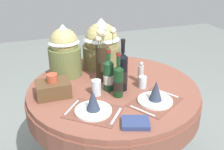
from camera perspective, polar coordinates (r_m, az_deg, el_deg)
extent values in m
cylinder|color=brown|center=(2.05, 0.30, -2.90)|extent=(1.30, 1.30, 0.04)
cylinder|color=brown|center=(2.09, 0.29, -5.12)|extent=(1.32, 1.32, 0.14)
cylinder|color=black|center=(2.24, 0.28, -11.36)|extent=(0.12, 0.12, 0.71)
cube|color=brown|center=(1.72, -4.02, -7.91)|extent=(0.43, 0.42, 0.00)
cylinder|color=white|center=(1.72, -4.03, -7.63)|extent=(0.24, 0.24, 0.02)
cone|color=#2D384C|center=(1.68, -4.11, -5.39)|extent=(0.09, 0.09, 0.14)
cube|color=silver|center=(1.78, -8.64, -6.83)|extent=(0.13, 0.16, 0.00)
cube|color=silver|center=(1.67, 0.90, -8.80)|extent=(0.13, 0.16, 0.00)
cube|color=brown|center=(1.85, 9.22, -5.71)|extent=(0.43, 0.40, 0.00)
cylinder|color=white|center=(1.85, 9.24, -5.44)|extent=(0.24, 0.24, 0.02)
cone|color=#2D384C|center=(1.81, 9.41, -3.31)|extent=(0.09, 0.09, 0.14)
cube|color=silver|center=(1.73, 6.53, -7.66)|extent=(0.11, 0.17, 0.00)
cube|color=silver|center=(1.97, 11.59, -3.81)|extent=(0.11, 0.17, 0.00)
cylinder|color=#332819|center=(2.08, -2.11, 2.55)|extent=(0.10, 0.10, 0.28)
sphere|color=beige|center=(2.05, -1.80, 10.16)|extent=(0.06, 0.06, 0.06)
cylinder|color=#4C7038|center=(2.07, -1.77, 8.17)|extent=(0.01, 0.01, 0.10)
sphere|color=beige|center=(1.96, -2.93, 7.76)|extent=(0.04, 0.04, 0.04)
cylinder|color=#4C7038|center=(1.97, -2.91, 6.57)|extent=(0.01, 0.01, 0.06)
sphere|color=beige|center=(1.95, -2.52, 9.18)|extent=(0.06, 0.06, 0.06)
cylinder|color=#4C7038|center=(1.97, -2.48, 7.20)|extent=(0.01, 0.01, 0.10)
sphere|color=beige|center=(2.02, 0.16, 9.53)|extent=(0.05, 0.05, 0.05)
cylinder|color=#4C7038|center=(2.04, 0.16, 7.80)|extent=(0.01, 0.01, 0.10)
sphere|color=beige|center=(2.05, -2.13, 8.96)|extent=(0.07, 0.07, 0.07)
cylinder|color=#4C7038|center=(2.06, -2.11, 7.49)|extent=(0.01, 0.01, 0.07)
sphere|color=beige|center=(2.02, -2.41, 9.99)|extent=(0.06, 0.06, 0.06)
cylinder|color=#4C7038|center=(2.04, -2.37, 7.96)|extent=(0.01, 0.01, 0.11)
cylinder|color=#143819|center=(1.85, 1.34, -1.71)|extent=(0.07, 0.07, 0.21)
cylinder|color=black|center=(1.86, 1.34, -2.17)|extent=(0.07, 0.07, 0.07)
cone|color=#143819|center=(1.80, 1.38, 1.68)|extent=(0.07, 0.07, 0.03)
cylinder|color=#143819|center=(1.78, 1.40, 3.49)|extent=(0.03, 0.03, 0.09)
cylinder|color=maroon|center=(1.77, 1.41, 4.49)|extent=(0.03, 0.03, 0.02)
cylinder|color=#194223|center=(1.94, -0.72, -0.38)|extent=(0.08, 0.08, 0.21)
cylinder|color=silver|center=(1.95, -0.72, -0.84)|extent=(0.08, 0.08, 0.07)
cone|color=#194223|center=(1.89, -0.74, 2.99)|extent=(0.08, 0.08, 0.03)
cylinder|color=#194223|center=(1.87, -0.75, 4.52)|extent=(0.03, 0.03, 0.07)
cylinder|color=maroon|center=(1.86, -0.76, 5.23)|extent=(0.03, 0.03, 0.02)
cylinder|color=black|center=(1.93, 2.28, 0.25)|extent=(0.07, 0.07, 0.26)
cylinder|color=black|center=(1.94, 2.27, -0.31)|extent=(0.07, 0.07, 0.09)
cone|color=black|center=(1.87, 2.35, 4.31)|extent=(0.07, 0.07, 0.03)
cylinder|color=black|center=(1.85, 2.39, 6.23)|extent=(0.03, 0.03, 0.10)
cylinder|color=black|center=(1.84, 2.41, 7.35)|extent=(0.03, 0.03, 0.02)
cylinder|color=silver|center=(1.89, -3.37, -2.71)|extent=(0.07, 0.07, 0.11)
cylinder|color=silver|center=(2.01, 6.58, -1.53)|extent=(0.06, 0.06, 0.09)
cylinder|color=#B7B2AD|center=(2.07, 6.18, 0.17)|extent=(0.05, 0.05, 0.14)
sphere|color=#B7B7BC|center=(2.04, 6.29, 2.40)|extent=(0.03, 0.03, 0.03)
cube|color=navy|center=(1.61, 5.07, -10.19)|extent=(0.20, 0.18, 0.03)
cylinder|color=olive|center=(2.21, -10.00, 2.90)|extent=(0.26, 0.26, 0.24)
sphere|color=tan|center=(2.16, -10.32, 6.96)|extent=(0.22, 0.22, 0.22)
cone|color=silver|center=(2.14, -10.47, 8.82)|extent=(0.25, 0.25, 0.15)
cylinder|color=olive|center=(2.37, -2.22, 4.21)|extent=(0.33, 0.33, 0.19)
sphere|color=tan|center=(2.32, -2.28, 7.77)|extent=(0.28, 0.28, 0.28)
cone|color=silver|center=(2.30, -2.32, 9.95)|extent=(0.32, 0.32, 0.18)
cube|color=brown|center=(1.93, -12.52, -2.91)|extent=(0.24, 0.17, 0.11)
cylinder|color=#B24C33|center=(1.89, -12.75, -0.65)|extent=(0.08, 0.08, 0.06)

